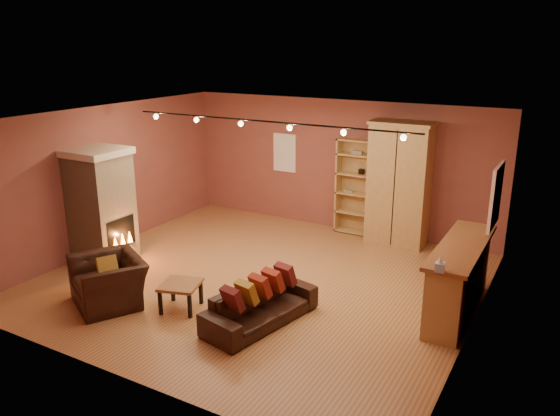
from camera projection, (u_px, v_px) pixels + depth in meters
The scene contains 16 objects.
floor at pixel (260, 280), 9.42m from camera, with size 7.00×7.00×0.00m, color #915C33.
ceiling at pixel (258, 118), 8.60m from camera, with size 7.00×7.00×0.00m, color brown.
back_wall at pixel (338, 165), 11.72m from camera, with size 7.00×0.02×2.80m, color brown.
left_wall at pixel (106, 178), 10.66m from camera, with size 0.02×6.50×2.80m, color brown.
right_wall at pixel (479, 239), 7.37m from camera, with size 0.02×6.50×2.80m, color brown.
fireplace at pixel (102, 205), 10.04m from camera, with size 1.01×0.98×2.12m.
back_window at pixel (285, 153), 12.27m from camera, with size 0.56×0.04×0.86m, color white.
bookcase at pixel (357, 186), 11.51m from camera, with size 0.83×0.32×2.03m.
armoire at pixel (399, 184), 10.81m from camera, with size 1.22×0.69×2.49m.
bar_counter at pixel (459, 278), 8.16m from camera, with size 0.62×2.30×1.10m.
tissue_box at pixel (440, 265), 7.04m from camera, with size 0.14×0.14×0.22m.
right_window at pixel (496, 196), 8.48m from camera, with size 0.05×0.90×1.00m, color white.
loveseat at pixel (260, 299), 7.91m from camera, with size 0.91×1.90×0.76m.
armchair at pixel (108, 274), 8.47m from camera, with size 1.36×1.20×1.00m.
coffee_table at pixel (180, 287), 8.32m from camera, with size 0.70×0.70×0.43m.
track_rail at pixel (265, 123), 8.80m from camera, with size 5.20×0.09×0.13m.
Camera 1 is at (4.55, -7.35, 3.97)m, focal length 35.00 mm.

